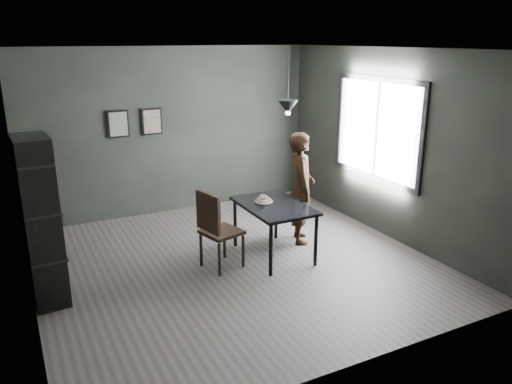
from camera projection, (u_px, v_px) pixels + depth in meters
name	position (u px, v px, depth m)	size (l,w,h in m)	color
ground	(235.00, 263.00, 6.76)	(5.00, 5.00, 0.00)	#3D3735
back_wall	(172.00, 131.00, 8.47)	(5.00, 0.10, 2.80)	black
ceiling	(232.00, 49.00, 5.93)	(5.00, 5.00, 0.02)	silver
window_assembly	(377.00, 129.00, 7.53)	(0.04, 1.96, 1.56)	white
cafe_table	(274.00, 210.00, 6.82)	(0.80, 1.20, 0.75)	black
white_plate	(264.00, 202.00, 6.88)	(0.23, 0.23, 0.01)	white
donut_pile	(264.00, 199.00, 6.87)	(0.20, 0.21, 0.10)	beige
woman	(301.00, 188.00, 7.28)	(0.60, 0.40, 1.65)	black
wood_chair	(216.00, 226.00, 6.43)	(0.56, 0.56, 1.07)	black
shelf_unit	(41.00, 222.00, 5.55)	(0.36, 0.64, 1.93)	black
pendant_lamp	(288.00, 107.00, 6.60)	(0.28, 0.28, 0.86)	black
framed_print_left	(118.00, 124.00, 7.99)	(0.34, 0.04, 0.44)	black
framed_print_right	(152.00, 122.00, 8.23)	(0.34, 0.04, 0.44)	black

